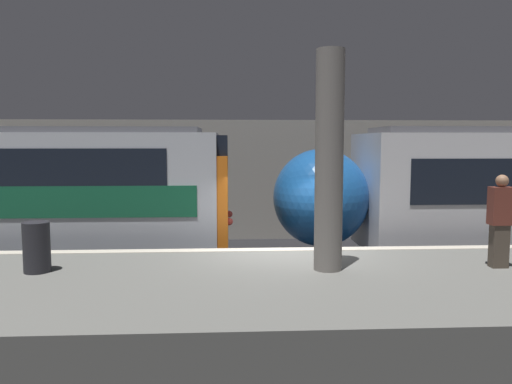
{
  "coord_description": "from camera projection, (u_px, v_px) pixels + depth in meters",
  "views": [
    {
      "loc": [
        -1.14,
        -10.1,
        3.28
      ],
      "look_at": [
        -0.55,
        0.97,
        2.17
      ],
      "focal_mm": 35.0,
      "sensor_mm": 36.0,
      "label": 1
    }
  ],
  "objects": [
    {
      "name": "support_pillar_near",
      "position": [
        329.0,
        161.0,
        8.39
      ],
      "size": [
        0.48,
        0.48,
        3.72
      ],
      "color": "slate",
      "rests_on": "platform"
    },
    {
      "name": "platform",
      "position": [
        300.0,
        310.0,
        8.12
      ],
      "size": [
        40.0,
        4.54,
        1.11
      ],
      "color": "slate",
      "rests_on": "ground"
    },
    {
      "name": "ground_plane",
      "position": [
        285.0,
        300.0,
        10.43
      ],
      "size": [
        120.0,
        120.0,
        0.0
      ],
      "primitive_type": "plane",
      "color": "black"
    },
    {
      "name": "trash_bin",
      "position": [
        37.0,
        247.0,
        8.38
      ],
      "size": [
        0.44,
        0.44,
        0.85
      ],
      "color": "#232328",
      "rests_on": "platform"
    },
    {
      "name": "station_rear_barrier",
      "position": [
        263.0,
        180.0,
        16.83
      ],
      "size": [
        50.0,
        0.15,
        4.02
      ],
      "color": "#9E998E",
      "rests_on": "ground"
    },
    {
      "name": "person_waiting",
      "position": [
        500.0,
        219.0,
        8.65
      ],
      "size": [
        0.38,
        0.24,
        1.63
      ],
      "color": "#473D33",
      "rests_on": "platform"
    }
  ]
}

